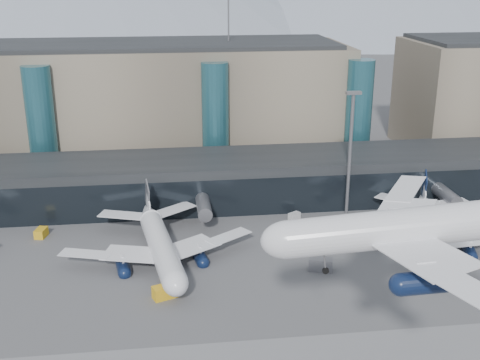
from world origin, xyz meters
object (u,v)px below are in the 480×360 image
(veh_d, at_px, (294,216))
(veh_h, at_px, (165,292))
(jet_parked_right, at_px, (430,222))
(veh_c, at_px, (321,264))
(veh_b, at_px, (41,233))
(lightmast_mid, at_px, (350,146))
(veh_g, at_px, (338,225))
(jet_parked_mid, at_px, (158,234))
(hero_jet, at_px, (441,216))

(veh_d, xyz_separation_m, veh_h, (-26.41, -28.00, 0.32))
(jet_parked_right, relative_size, veh_c, 9.19)
(veh_b, xyz_separation_m, veh_d, (49.52, 2.43, -0.15))
(jet_parked_right, bearing_deg, lightmast_mid, 50.90)
(veh_c, height_order, veh_h, veh_c)
(veh_b, bearing_deg, jet_parked_right, -86.83)
(lightmast_mid, bearing_deg, veh_d, -170.15)
(veh_g, bearing_deg, veh_d, -136.30)
(veh_b, bearing_deg, jet_parked_mid, -104.01)
(lightmast_mid, height_order, hero_jet, hero_jet)
(veh_b, height_order, veh_c, veh_c)
(veh_d, bearing_deg, hero_jet, -120.43)
(lightmast_mid, xyz_separation_m, jet_parked_right, (10.77, -16.36, -10.05))
(veh_d, bearing_deg, jet_parked_mid, 173.92)
(veh_b, relative_size, veh_d, 1.20)
(veh_b, relative_size, veh_c, 0.74)
(hero_jet, distance_m, veh_h, 47.26)
(jet_parked_right, relative_size, veh_h, 9.82)
(veh_g, distance_m, veh_h, 40.98)
(lightmast_mid, height_order, jet_parked_right, lightmast_mid)
(lightmast_mid, relative_size, jet_parked_mid, 0.72)
(lightmast_mid, bearing_deg, veh_b, -175.85)
(lightmast_mid, distance_m, hero_jet, 61.10)
(veh_d, relative_size, veh_h, 0.66)
(jet_parked_right, bearing_deg, veh_g, 75.71)
(lightmast_mid, height_order, jet_parked_mid, lightmast_mid)
(veh_c, bearing_deg, veh_h, -150.35)
(veh_g, bearing_deg, jet_parked_right, 46.43)
(veh_b, bearing_deg, hero_jet, -124.27)
(jet_parked_right, distance_m, veh_d, 26.76)
(lightmast_mid, bearing_deg, hero_jet, -99.00)
(veh_c, relative_size, veh_g, 1.72)
(jet_parked_right, xyz_separation_m, veh_g, (-14.56, 9.04, -3.70))
(veh_g, relative_size, veh_h, 0.62)
(lightmast_mid, xyz_separation_m, veh_h, (-37.92, -30.00, -13.41))
(jet_parked_mid, xyz_separation_m, veh_g, (35.02, 8.25, -3.70))
(hero_jet, bearing_deg, veh_h, 143.12)
(jet_parked_mid, xyz_separation_m, veh_h, (0.89, -14.43, -3.35))
(veh_c, distance_m, veh_d, 22.26)
(veh_g, height_order, veh_h, veh_h)
(jet_parked_mid, distance_m, veh_b, 25.11)
(hero_jet, relative_size, veh_d, 14.67)
(jet_parked_mid, relative_size, veh_h, 9.73)
(lightmast_mid, bearing_deg, veh_g, -117.41)
(veh_d, distance_m, veh_g, 9.37)
(veh_b, bearing_deg, veh_h, -125.29)
(hero_jet, height_order, veh_g, hero_jet)
(hero_jet, height_order, veh_b, hero_jet)
(veh_c, relative_size, veh_h, 1.07)
(jet_parked_mid, bearing_deg, veh_g, -85.91)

